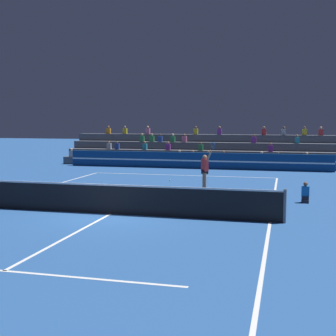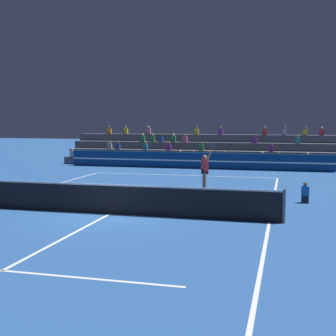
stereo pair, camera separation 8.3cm
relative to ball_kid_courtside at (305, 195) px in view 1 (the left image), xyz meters
name	(u,v)px [view 1 (the left image)]	position (x,y,z in m)	size (l,w,h in m)	color
ground_plane	(110,214)	(-6.74, -4.03, -0.33)	(120.00, 120.00, 0.00)	#285699
court_lines	(110,214)	(-6.74, -4.03, -0.33)	(11.10, 23.90, 0.01)	white
tennis_net	(110,199)	(-6.74, -4.03, 0.21)	(12.00, 0.10, 1.10)	slate
sponsor_banner_wall	(195,161)	(-6.74, 11.87, 0.22)	(18.00, 0.26, 1.10)	navy
bleacher_stand	(203,153)	(-6.74, 15.04, 0.50)	(20.42, 3.80, 2.83)	#4C515B
ball_kid_courtside	(305,195)	(0.00, 0.00, 0.00)	(0.30, 0.36, 0.84)	black
tennis_player	(205,171)	(-4.36, 1.77, 0.65)	(0.80, 1.00, 2.38)	#9E7051
tennis_ball	(170,180)	(-6.88, 5.20, -0.30)	(0.07, 0.07, 0.07)	#C6DB33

